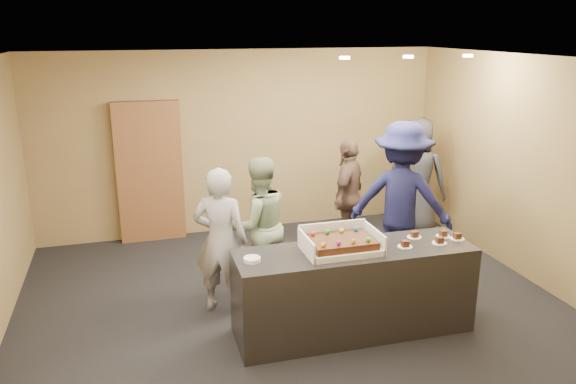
% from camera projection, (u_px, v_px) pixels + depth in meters
% --- Properties ---
extents(room, '(6.04, 6.00, 2.70)m').
position_uv_depth(room, '(289.00, 187.00, 6.05)').
color(room, black).
rests_on(room, ground).
extents(serving_counter, '(2.41, 0.74, 0.90)m').
position_uv_depth(serving_counter, '(354.00, 291.00, 5.66)').
color(serving_counter, black).
rests_on(serving_counter, floor).
extents(storage_cabinet, '(0.92, 0.15, 2.02)m').
position_uv_depth(storage_cabinet, '(150.00, 172.00, 7.99)').
color(storage_cabinet, brown).
rests_on(storage_cabinet, floor).
extents(cake_box, '(0.74, 0.51, 0.22)m').
position_uv_depth(cake_box, '(340.00, 245.00, 5.51)').
color(cake_box, white).
rests_on(cake_box, serving_counter).
extents(sheet_cake, '(0.63, 0.43, 0.12)m').
position_uv_depth(sheet_cake, '(341.00, 242.00, 5.47)').
color(sheet_cake, '#3B190D').
rests_on(sheet_cake, cake_box).
extents(plate_stack, '(0.16, 0.16, 0.04)m').
position_uv_depth(plate_stack, '(252.00, 259.00, 5.25)').
color(plate_stack, white).
rests_on(plate_stack, serving_counter).
extents(slice_a, '(0.15, 0.15, 0.07)m').
position_uv_depth(slice_a, '(405.00, 245.00, 5.59)').
color(slice_a, white).
rests_on(slice_a, serving_counter).
extents(slice_b, '(0.15, 0.15, 0.07)m').
position_uv_depth(slice_b, '(414.00, 235.00, 5.84)').
color(slice_b, white).
rests_on(slice_b, serving_counter).
extents(slice_c, '(0.15, 0.15, 0.07)m').
position_uv_depth(slice_c, '(440.00, 241.00, 5.68)').
color(slice_c, white).
rests_on(slice_c, serving_counter).
extents(slice_d, '(0.15, 0.15, 0.07)m').
position_uv_depth(slice_d, '(443.00, 235.00, 5.86)').
color(slice_d, white).
rests_on(slice_d, serving_counter).
extents(slice_e, '(0.15, 0.15, 0.07)m').
position_uv_depth(slice_e, '(457.00, 237.00, 5.79)').
color(slice_e, white).
rests_on(slice_e, serving_counter).
extents(person_server_grey, '(0.70, 0.60, 1.62)m').
position_uv_depth(person_server_grey, '(221.00, 241.00, 6.00)').
color(person_server_grey, '#9A9A9F').
rests_on(person_server_grey, floor).
extents(person_sage_man, '(0.89, 0.75, 1.62)m').
position_uv_depth(person_sage_man, '(258.00, 225.00, 6.47)').
color(person_sage_man, gray).
rests_on(person_sage_man, floor).
extents(person_navy_man, '(1.44, 1.30, 1.94)m').
position_uv_depth(person_navy_man, '(401.00, 200.00, 6.87)').
color(person_navy_man, '#171943').
rests_on(person_navy_man, floor).
extents(person_brown_extra, '(0.90, 0.96, 1.58)m').
position_uv_depth(person_brown_extra, '(348.00, 196.00, 7.65)').
color(person_brown_extra, brown).
rests_on(person_brown_extra, floor).
extents(person_dark_suit, '(1.03, 0.98, 1.78)m').
position_uv_depth(person_dark_suit, '(416.00, 178.00, 8.16)').
color(person_dark_suit, '#2A2A30').
rests_on(person_dark_suit, floor).
extents(ceiling_spotlights, '(1.72, 0.12, 0.03)m').
position_uv_depth(ceiling_spotlights, '(408.00, 57.00, 6.56)').
color(ceiling_spotlights, '#FFEAC6').
rests_on(ceiling_spotlights, ceiling).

